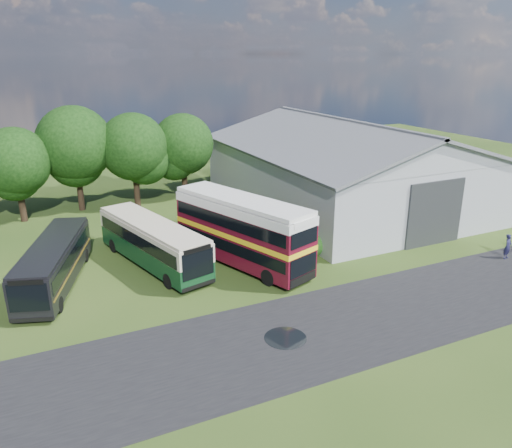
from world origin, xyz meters
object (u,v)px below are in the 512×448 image
storage_shed (343,162)px  bus_green_single (153,242)px  bus_dark_single (54,263)px  visitor_a (508,247)px  bus_maroon_double (242,231)px

storage_shed → bus_green_single: 21.40m
storage_shed → bus_green_single: storage_shed is taller
bus_dark_single → visitor_a: 30.71m
bus_green_single → bus_maroon_double: size_ratio=1.01×
storage_shed → bus_green_single: (-20.16, -6.73, -2.53)m
bus_maroon_double → bus_dark_single: bus_maroon_double is taller
bus_maroon_double → visitor_a: bus_maroon_double is taller
bus_green_single → visitor_a: (22.93, -9.74, -0.73)m
storage_shed → bus_maroon_double: bearing=-147.8°
bus_maroon_double → visitor_a: size_ratio=6.24×
bus_maroon_double → bus_dark_single: 12.13m
bus_dark_single → visitor_a: size_ratio=5.81×
bus_green_single → bus_dark_single: size_ratio=1.09×
storage_shed → bus_dark_single: bearing=-164.6°
bus_maroon_double → bus_green_single: bearing=136.9°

